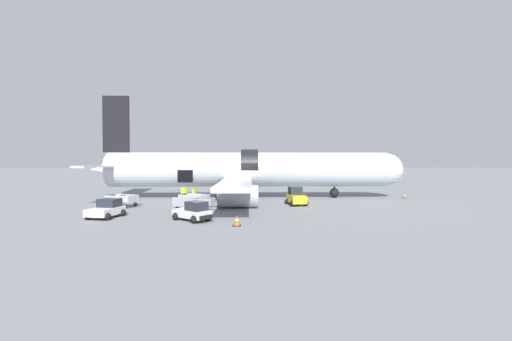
# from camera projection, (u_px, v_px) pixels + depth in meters

# --- Properties ---
(ground_plane) EXTENTS (500.00, 500.00, 0.00)m
(ground_plane) POSITION_uv_depth(u_px,v_px,m) (236.00, 202.00, 33.40)
(ground_plane) COLOR slate
(airplane) EXTENTS (37.24, 31.81, 12.05)m
(airplane) POSITION_uv_depth(u_px,v_px,m) (246.00, 170.00, 37.39)
(airplane) COLOR silver
(airplane) RESTS_ON ground_plane
(baggage_tug_lead) EXTENTS (2.11, 2.82, 1.80)m
(baggage_tug_lead) POSITION_uv_depth(u_px,v_px,m) (296.00, 197.00, 31.03)
(baggage_tug_lead) COLOR yellow
(baggage_tug_lead) RESTS_ON ground_plane
(baggage_tug_mid) EXTENTS (2.49, 3.10, 1.41)m
(baggage_tug_mid) POSITION_uv_depth(u_px,v_px,m) (107.00, 209.00, 23.87)
(baggage_tug_mid) COLOR silver
(baggage_tug_mid) RESTS_ON ground_plane
(baggage_tug_rear) EXTENTS (3.15, 2.92, 1.42)m
(baggage_tug_rear) POSITION_uv_depth(u_px,v_px,m) (193.00, 212.00, 22.54)
(baggage_tug_rear) COLOR silver
(baggage_tug_rear) RESTS_ON ground_plane
(baggage_cart_loading) EXTENTS (3.73, 2.67, 0.99)m
(baggage_cart_loading) POSITION_uv_depth(u_px,v_px,m) (195.00, 199.00, 31.60)
(baggage_cart_loading) COLOR #B7BABF
(baggage_cart_loading) RESTS_ON ground_plane
(baggage_cart_queued) EXTENTS (3.65, 2.38, 1.15)m
(baggage_cart_queued) POSITION_uv_depth(u_px,v_px,m) (122.00, 201.00, 29.50)
(baggage_cart_queued) COLOR #B7BABF
(baggage_cart_queued) RESTS_ON ground_plane
(baggage_cart_empty) EXTENTS (4.09, 2.64, 1.18)m
(baggage_cart_empty) POSITION_uv_depth(u_px,v_px,m) (194.00, 204.00, 26.84)
(baggage_cart_empty) COLOR #999BA0
(baggage_cart_empty) RESTS_ON ground_plane
(ground_crew_loader_a) EXTENTS (0.40, 0.54, 1.53)m
(ground_crew_loader_a) POSITION_uv_depth(u_px,v_px,m) (222.00, 194.00, 33.79)
(ground_crew_loader_a) COLOR #1E2338
(ground_crew_loader_a) RESTS_ON ground_plane
(ground_crew_loader_b) EXTENTS (0.53, 0.45, 1.53)m
(ground_crew_loader_b) POSITION_uv_depth(u_px,v_px,m) (228.00, 195.00, 32.65)
(ground_crew_loader_b) COLOR #1E2338
(ground_crew_loader_b) RESTS_ON ground_plane
(ground_crew_driver) EXTENTS (0.61, 0.52, 1.77)m
(ground_crew_driver) POSITION_uv_depth(u_px,v_px,m) (184.00, 193.00, 34.17)
(ground_crew_driver) COLOR #1E2338
(ground_crew_driver) RESTS_ON ground_plane
(ground_crew_supervisor) EXTENTS (0.49, 0.55, 1.62)m
(ground_crew_supervisor) POSITION_uv_depth(u_px,v_px,m) (194.00, 193.00, 34.18)
(ground_crew_supervisor) COLOR #2D2D33
(ground_crew_supervisor) RESTS_ON ground_plane
(safety_cone_nose) EXTENTS (0.48, 0.48, 0.58)m
(safety_cone_nose) POSITION_uv_depth(u_px,v_px,m) (404.00, 196.00, 36.97)
(safety_cone_nose) COLOR black
(safety_cone_nose) RESTS_ON ground_plane
(safety_cone_engine_left) EXTENTS (0.56, 0.56, 0.72)m
(safety_cone_engine_left) POSITION_uv_depth(u_px,v_px,m) (237.00, 221.00, 20.72)
(safety_cone_engine_left) COLOR black
(safety_cone_engine_left) RESTS_ON ground_plane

